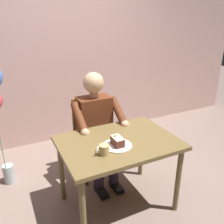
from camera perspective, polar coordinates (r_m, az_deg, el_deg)
ground_plane at (r=2.62m, az=1.35°, el=-20.85°), size 14.00×14.00×0.00m
cafe_rear_panel at (r=3.55m, az=-11.87°, el=16.92°), size 6.40×0.12×3.00m
dining_table at (r=2.24m, az=1.49°, el=-8.82°), size 1.06×0.76×0.72m
chair at (r=2.84m, az=-4.81°, el=-4.84°), size 0.42×0.42×0.91m
seated_person at (r=2.63m, az=-3.51°, el=-3.45°), size 0.53×0.58×1.24m
dessert_plate at (r=2.11m, az=1.30°, el=-7.97°), size 0.26×0.26×0.01m
cake_slice at (r=2.09m, az=1.30°, el=-6.93°), size 0.08×0.13×0.10m
coffee_cup at (r=1.98m, az=-1.93°, el=-8.92°), size 0.12×0.09×0.09m
dessert_spoon at (r=2.03m, az=-3.02°, el=-9.40°), size 0.06×0.14×0.01m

